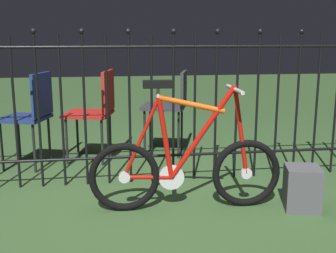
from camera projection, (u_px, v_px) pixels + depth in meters
ground_plane at (158, 207)px, 3.02m from camera, size 20.00×20.00×0.00m
iron_fence at (141, 103)px, 3.41m from camera, size 4.67×0.07×1.33m
bicycle at (186, 167)px, 2.93m from camera, size 1.35×0.40×0.91m
chair_navy at (32, 111)px, 3.83m from camera, size 0.49×0.49×0.88m
chair_charcoal at (171, 102)px, 4.28m from camera, size 0.52×0.52×0.85m
chair_red at (97, 107)px, 4.05m from camera, size 0.51×0.51×0.88m
display_crate at (302, 188)px, 2.96m from camera, size 0.29×0.29×0.31m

